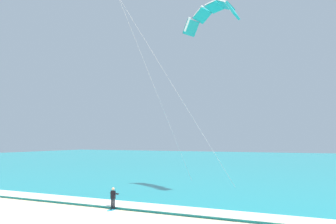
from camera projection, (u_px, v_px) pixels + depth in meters
sea at (254, 162)px, 81.18m from camera, size 200.00×120.00×0.20m
surf_foam at (108, 203)px, 27.98m from camera, size 200.00×2.35×0.04m
surfboard at (113, 209)px, 26.23m from camera, size 0.54×1.43×0.09m
kitesurfer at (113, 197)px, 26.32m from camera, size 0.55×0.54×1.69m
kite_primary at (212, 14)px, 33.71m from camera, size 8.24×10.76×17.60m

